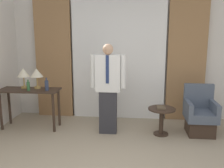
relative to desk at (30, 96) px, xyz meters
The scene contains 13 objects.
wall_back 2.04m from the desk, 28.58° to the left, with size 10.00×0.06×2.70m.
curtain_sheer_center 1.96m from the desk, 25.04° to the left, with size 1.98×0.06×2.58m.
curtain_drape_left 1.05m from the desk, 72.13° to the left, with size 0.79×0.06×2.58m.
curtain_drape_right 3.26m from the desk, 14.18° to the left, with size 0.79×0.06×2.58m.
desk is the anchor object (origin of this frame).
table_lamp_left 0.46m from the desk, 146.69° to the left, with size 0.24×0.24×0.39m.
table_lamp_right 0.46m from the desk, 33.31° to the left, with size 0.24×0.24×0.39m.
bottle_near_edge 0.45m from the desk, ahead, with size 0.07×0.07×0.25m.
bottle_by_lamp 0.25m from the desk, 71.58° to the right, with size 0.06×0.06×0.21m.
person 1.58m from the desk, ahead, with size 0.65×0.21×1.66m.
armchair 3.27m from the desk, ahead, with size 0.54×0.58×0.90m.
side_table 2.56m from the desk, ahead, with size 0.50×0.50×0.50m.
book 2.53m from the desk, ahead, with size 0.15×0.21×0.03m.
Camera 1 is at (0.38, -2.43, 1.85)m, focal length 40.00 mm.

